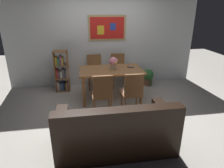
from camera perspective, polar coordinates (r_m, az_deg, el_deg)
ground_plane at (r=4.37m, az=0.37°, el=-7.41°), size 12.00×12.00×0.00m
wall_back_with_painting at (r=5.57m, az=-2.45°, el=13.04°), size 5.20×0.14×2.60m
dining_table at (r=4.65m, az=-0.32°, el=3.09°), size 1.47×0.85×0.75m
dining_chair_far_left at (r=5.42m, az=-5.07°, el=4.43°), size 0.40×0.41×0.91m
dining_chair_near_left at (r=3.90m, az=-2.83°, el=-2.34°), size 0.40×0.41×0.91m
dining_chair_near_right at (r=4.00m, az=5.94°, el=-1.81°), size 0.40×0.41×0.91m
dining_chair_far_right at (r=5.51m, az=1.81°, el=4.80°), size 0.40×0.41×0.91m
leather_couch at (r=3.12m, az=0.99°, el=-13.69°), size 1.80×0.84×0.84m
bookshelf at (r=5.36m, az=-14.20°, el=3.00°), size 0.36×0.28×1.08m
potted_ivy at (r=5.73m, az=10.37°, el=2.10°), size 0.32×0.32×0.53m
flower_vase at (r=4.54m, az=0.38°, el=6.28°), size 0.21×0.20×0.30m
tv_remote at (r=4.78m, az=5.38°, el=4.92°), size 0.16×0.11×0.02m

